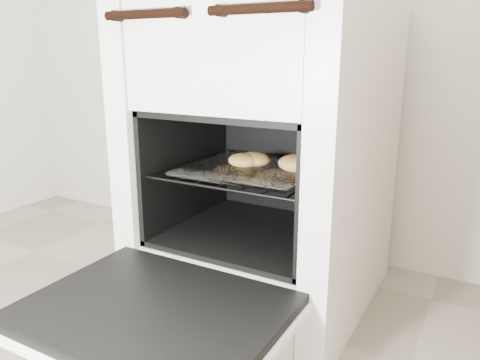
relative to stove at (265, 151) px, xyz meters
The scene contains 5 objects.
stove is the anchor object (origin of this frame).
oven_door 0.56m from the stove, 90.00° to the right, with size 0.53×0.41×0.04m.
oven_rack 0.08m from the stove, 90.00° to the right, with size 0.43×0.41×0.01m.
foil_sheet 0.09m from the stove, 90.00° to the right, with size 0.34×0.30×0.01m, color white.
baked_rolls 0.08m from the stove, 55.29° to the right, with size 0.26×0.13×0.04m.
Camera 1 is at (0.45, 0.02, 0.71)m, focal length 35.00 mm.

